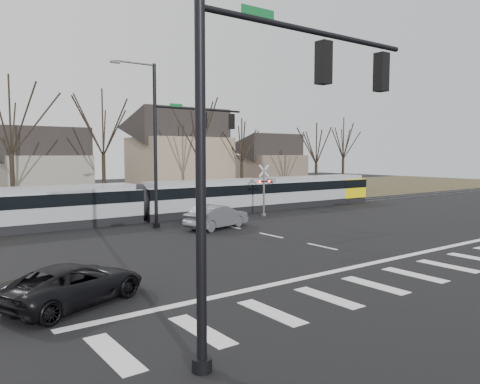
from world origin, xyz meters
TOP-DOWN VIEW (x-y plane):
  - ground at (0.00, 0.00)m, footprint 140.00×140.00m
  - grass_verge at (0.00, 32.00)m, footprint 140.00×28.00m
  - crosswalk at (0.00, -4.00)m, footprint 27.00×2.60m
  - stop_line at (0.00, -1.80)m, footprint 28.00×0.35m
  - lane_dashes at (0.00, 16.00)m, footprint 0.18×30.00m
  - rail_pair at (0.00, 15.80)m, footprint 90.00×1.52m
  - tram at (1.89, 16.00)m, footprint 34.82×2.59m
  - sedan at (-1.09, 9.97)m, footprint 4.00×5.37m
  - suv at (-12.82, 0.17)m, footprint 5.42×6.14m
  - signal_pole_near_left at (-10.41, -6.00)m, footprint 9.28×0.44m
  - signal_pole_far at (-2.41, 12.50)m, footprint 9.28×0.44m
  - rail_crossing_signal at (5.00, 12.79)m, footprint 1.08×0.36m
  - tree_row at (2.00, 26.00)m, footprint 59.20×7.20m
  - house_b at (-5.00, 36.00)m, footprint 8.64×7.56m
  - house_c at (9.00, 33.00)m, footprint 10.80×8.64m
  - house_d at (24.00, 35.00)m, footprint 8.64×7.56m

SIDE VIEW (x-z plane):
  - ground at x=0.00m, z-range 0.00..0.00m
  - grass_verge at x=0.00m, z-range 0.00..0.01m
  - crosswalk at x=0.00m, z-range 0.00..0.01m
  - stop_line at x=0.00m, z-range 0.00..0.01m
  - lane_dashes at x=0.00m, z-range 0.00..0.01m
  - rail_pair at x=0.00m, z-range 0.00..0.06m
  - suv at x=-12.82m, z-range 0.00..1.28m
  - sedan at x=-1.09m, z-range 0.00..1.49m
  - tram at x=1.89m, z-range 0.12..2.76m
  - rail_crossing_signal at x=5.00m, z-range -0.11..3.89m
  - house_b at x=-5.00m, z-range 0.14..7.79m
  - house_d at x=24.00m, z-range 0.14..7.79m
  - tree_row at x=2.00m, z-range 0.00..10.00m
  - house_c at x=9.00m, z-range 0.18..10.28m
  - signal_pole_near_left at x=-10.41m, z-range 0.60..10.80m
  - signal_pole_far at x=-2.41m, z-range 0.60..10.80m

